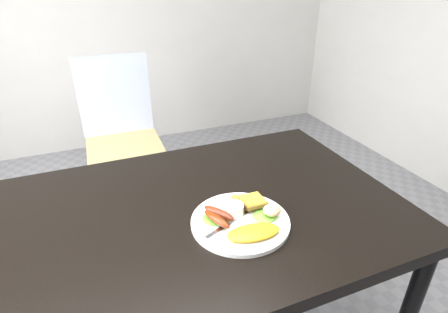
{
  "coord_description": "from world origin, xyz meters",
  "views": [
    {
      "loc": [
        -0.26,
        -0.81,
        1.36
      ],
      "look_at": [
        0.08,
        0.01,
        0.9
      ],
      "focal_mm": 28.0,
      "sensor_mm": 36.0,
      "label": 1
    }
  ],
  "objects": [
    {
      "name": "dining_table",
      "position": [
        0.0,
        0.0,
        0.73
      ],
      "size": [
        1.2,
        0.8,
        0.04
      ],
      "primitive_type": "cube",
      "color": "black",
      "rests_on": "ground"
    },
    {
      "name": "dining_chair",
      "position": [
        -0.1,
        1.14,
        0.45
      ],
      "size": [
        0.43,
        0.43,
        0.05
      ],
      "primitive_type": "cube",
      "rotation": [
        0.0,
        0.0,
        -0.02
      ],
      "color": "tan",
      "rests_on": "ground"
    },
    {
      "name": "person",
      "position": [
        -0.07,
        0.45,
        0.74
      ],
      "size": [
        0.59,
        0.45,
        1.48
      ],
      "primitive_type": "imported",
      "rotation": [
        0.0,
        0.0,
        2.96
      ],
      "color": "navy",
      "rests_on": "ground"
    },
    {
      "name": "plate",
      "position": [
        0.08,
        -0.11,
        0.76
      ],
      "size": [
        0.27,
        0.27,
        0.01
      ],
      "primitive_type": "cylinder",
      "color": "white",
      "rests_on": "dining_table"
    },
    {
      "name": "lettuce_left",
      "position": [
        0.02,
        -0.08,
        0.77
      ],
      "size": [
        0.09,
        0.08,
        0.01
      ],
      "primitive_type": "ellipsoid",
      "rotation": [
        0.0,
        0.0,
        -0.15
      ],
      "color": "green",
      "rests_on": "plate"
    },
    {
      "name": "lettuce_right",
      "position": [
        0.15,
        -0.13,
        0.77
      ],
      "size": [
        0.07,
        0.07,
        0.01
      ],
      "primitive_type": "ellipsoid",
      "rotation": [
        0.0,
        0.0,
        -0.04
      ],
      "color": "green",
      "rests_on": "plate"
    },
    {
      "name": "omelette",
      "position": [
        0.08,
        -0.19,
        0.77
      ],
      "size": [
        0.15,
        0.08,
        0.02
      ],
      "primitive_type": "ellipsoid",
      "rotation": [
        0.0,
        0.0,
        -0.1
      ],
      "color": "yellow",
      "rests_on": "plate"
    },
    {
      "name": "sausage_a",
      "position": [
        0.01,
        -0.11,
        0.78
      ],
      "size": [
        0.06,
        0.1,
        0.02
      ],
      "primitive_type": "ellipsoid",
      "rotation": [
        0.0,
        0.0,
        0.36
      ],
      "color": "#5C2707",
      "rests_on": "lettuce_left"
    },
    {
      "name": "sausage_b",
      "position": [
        0.02,
        -0.09,
        0.78
      ],
      "size": [
        0.07,
        0.1,
        0.02
      ],
      "primitive_type": "ellipsoid",
      "rotation": [
        0.0,
        0.0,
        0.54
      ],
      "color": "maroon",
      "rests_on": "lettuce_left"
    },
    {
      "name": "ramekin",
      "position": [
        0.07,
        -0.09,
        0.78
      ],
      "size": [
        0.07,
        0.07,
        0.03
      ],
      "primitive_type": "cylinder",
      "rotation": [
        0.0,
        0.0,
        -0.38
      ],
      "color": "white",
      "rests_on": "plate"
    },
    {
      "name": "toast_a",
      "position": [
        0.12,
        -0.05,
        0.77
      ],
      "size": [
        0.08,
        0.08,
        0.01
      ],
      "primitive_type": "cube",
      "rotation": [
        0.0,
        0.0,
        -0.22
      ],
      "color": "brown",
      "rests_on": "plate"
    },
    {
      "name": "toast_b",
      "position": [
        0.14,
        -0.07,
        0.78
      ],
      "size": [
        0.07,
        0.07,
        0.01
      ],
      "primitive_type": "cube",
      "rotation": [
        0.0,
        0.0,
        0.02
      ],
      "color": "olive",
      "rests_on": "toast_a"
    },
    {
      "name": "potato_salad",
      "position": [
        0.16,
        -0.13,
        0.79
      ],
      "size": [
        0.06,
        0.06,
        0.03
      ],
      "primitive_type": "ellipsoid",
      "rotation": [
        0.0,
        0.0,
        0.24
      ],
      "color": "beige",
      "rests_on": "lettuce_right"
    },
    {
      "name": "fork",
      "position": [
        0.04,
        -0.12,
        0.76
      ],
      "size": [
        0.15,
        0.07,
        0.0
      ],
      "primitive_type": "cube",
      "rotation": [
        0.0,
        0.0,
        0.4
      ],
      "color": "#ADAFB7",
      "rests_on": "plate"
    }
  ]
}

